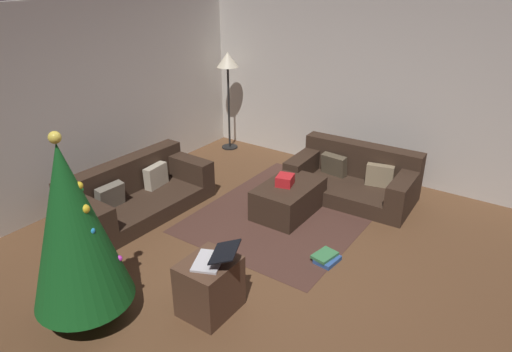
# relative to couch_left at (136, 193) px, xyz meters

# --- Properties ---
(ground_plane) EXTENTS (6.40, 6.40, 0.00)m
(ground_plane) POSITION_rel_couch_left_xyz_m (-0.21, -2.25, -0.25)
(ground_plane) COLOR brown
(rear_partition) EXTENTS (6.40, 0.12, 2.60)m
(rear_partition) POSITION_rel_couch_left_xyz_m (-0.21, 0.89, 1.05)
(rear_partition) COLOR beige
(rear_partition) RESTS_ON ground_plane
(corner_partition) EXTENTS (0.12, 6.40, 2.60)m
(corner_partition) POSITION_rel_couch_left_xyz_m (2.93, -2.25, 1.05)
(corner_partition) COLOR beige
(corner_partition) RESTS_ON ground_plane
(couch_left) EXTENTS (1.90, 0.94, 0.65)m
(couch_left) POSITION_rel_couch_left_xyz_m (0.00, 0.00, 0.00)
(couch_left) COLOR #332319
(couch_left) RESTS_ON ground_plane
(couch_right) EXTENTS (1.00, 1.71, 0.69)m
(couch_right) POSITION_rel_couch_left_xyz_m (2.05, -2.16, 0.01)
(couch_right) COLOR #332319
(couch_right) RESTS_ON ground_plane
(ottoman) EXTENTS (0.97, 0.61, 0.40)m
(ottoman) POSITION_rel_couch_left_xyz_m (1.09, -1.67, -0.05)
(ottoman) COLOR #332319
(ottoman) RESTS_ON ground_plane
(gift_box) EXTENTS (0.27, 0.25, 0.13)m
(gift_box) POSITION_rel_couch_left_xyz_m (1.05, -1.63, 0.21)
(gift_box) COLOR red
(gift_box) RESTS_ON ottoman
(tv_remote) EXTENTS (0.09, 0.17, 0.02)m
(tv_remote) POSITION_rel_couch_left_xyz_m (1.28, -1.54, 0.16)
(tv_remote) COLOR black
(tv_remote) RESTS_ON ottoman
(christmas_tree) EXTENTS (0.87, 0.87, 1.80)m
(christmas_tree) POSITION_rel_couch_left_xyz_m (-1.64, -1.17, 0.71)
(christmas_tree) COLOR brown
(christmas_tree) RESTS_ON ground_plane
(side_table) EXTENTS (0.52, 0.44, 0.53)m
(side_table) POSITION_rel_couch_left_xyz_m (-0.93, -2.03, 0.01)
(side_table) COLOR #4C3323
(side_table) RESTS_ON ground_plane
(laptop) EXTENTS (0.47, 0.49, 0.18)m
(laptop) POSITION_rel_couch_left_xyz_m (-0.90, -2.08, 0.34)
(laptop) COLOR silver
(laptop) RESTS_ON side_table
(book_stack) EXTENTS (0.30, 0.27, 0.08)m
(book_stack) POSITION_rel_couch_left_xyz_m (0.38, -2.58, -0.21)
(book_stack) COLOR #2D5193
(book_stack) RESTS_ON ground_plane
(corner_lamp) EXTENTS (0.36, 0.36, 1.67)m
(corner_lamp) POSITION_rel_couch_left_xyz_m (2.51, 0.41, 1.17)
(corner_lamp) COLOR black
(corner_lamp) RESTS_ON ground_plane
(area_rug) EXTENTS (2.60, 2.00, 0.01)m
(area_rug) POSITION_rel_couch_left_xyz_m (1.09, -1.67, -0.25)
(area_rug) COLOR #442A22
(area_rug) RESTS_ON ground_plane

